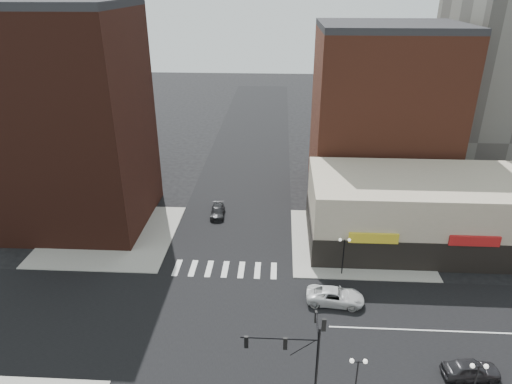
{
  "coord_description": "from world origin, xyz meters",
  "views": [
    {
      "loc": [
        5.34,
        -31.5,
        27.49
      ],
      "look_at": [
        3.37,
        3.99,
        11.0
      ],
      "focal_mm": 32.0,
      "sensor_mm": 36.0,
      "label": 1
    }
  ],
  "objects_px": {
    "street_lamp_ne": "(344,247)",
    "dark_sedan_north": "(218,211)",
    "traffic_signal": "(303,348)",
    "street_lamp_se_b": "(477,375)",
    "dark_sedan_east": "(471,369)",
    "street_lamp_se_a": "(357,370)",
    "white_suv": "(335,296)"
  },
  "relations": [
    {
      "from": "street_lamp_ne",
      "to": "dark_sedan_north",
      "type": "distance_m",
      "value": 19.08
    },
    {
      "from": "traffic_signal",
      "to": "dark_sedan_north",
      "type": "xyz_separation_m",
      "value": [
        -9.7,
        27.98,
        -4.35
      ]
    },
    {
      "from": "street_lamp_se_b",
      "to": "street_lamp_ne",
      "type": "xyz_separation_m",
      "value": [
        -7.0,
        16.0,
        0.0
      ]
    },
    {
      "from": "traffic_signal",
      "to": "dark_sedan_east",
      "type": "bearing_deg",
      "value": 12.4
    },
    {
      "from": "street_lamp_se_a",
      "to": "street_lamp_se_b",
      "type": "height_order",
      "value": "same"
    },
    {
      "from": "traffic_signal",
      "to": "street_lamp_se_a",
      "type": "bearing_deg",
      "value": -2.57
    },
    {
      "from": "traffic_signal",
      "to": "dark_sedan_north",
      "type": "distance_m",
      "value": 29.93
    },
    {
      "from": "dark_sedan_north",
      "to": "street_lamp_se_a",
      "type": "bearing_deg",
      "value": -67.48
    },
    {
      "from": "traffic_signal",
      "to": "white_suv",
      "type": "bearing_deg",
      "value": 72.21
    },
    {
      "from": "street_lamp_se_b",
      "to": "white_suv",
      "type": "xyz_separation_m",
      "value": [
        -8.17,
        11.37,
        -2.55
      ]
    },
    {
      "from": "street_lamp_se_b",
      "to": "dark_sedan_east",
      "type": "bearing_deg",
      "value": 68.04
    },
    {
      "from": "street_lamp_se_b",
      "to": "dark_sedan_east",
      "type": "xyz_separation_m",
      "value": [
        1.22,
        3.02,
        -2.56
      ]
    },
    {
      "from": "dark_sedan_north",
      "to": "dark_sedan_east",
      "type": "bearing_deg",
      "value": -50.96
    },
    {
      "from": "traffic_signal",
      "to": "white_suv",
      "type": "xyz_separation_m",
      "value": [
        3.59,
        11.2,
        -4.22
      ]
    },
    {
      "from": "street_lamp_se_a",
      "to": "white_suv",
      "type": "xyz_separation_m",
      "value": [
        -0.17,
        11.37,
        -2.55
      ]
    },
    {
      "from": "street_lamp_se_a",
      "to": "traffic_signal",
      "type": "bearing_deg",
      "value": 177.43
    },
    {
      "from": "traffic_signal",
      "to": "dark_sedan_north",
      "type": "height_order",
      "value": "traffic_signal"
    },
    {
      "from": "street_lamp_ne",
      "to": "white_suv",
      "type": "height_order",
      "value": "street_lamp_ne"
    },
    {
      "from": "street_lamp_se_a",
      "to": "street_lamp_ne",
      "type": "height_order",
      "value": "same"
    },
    {
      "from": "street_lamp_ne",
      "to": "street_lamp_se_a",
      "type": "bearing_deg",
      "value": -93.58
    },
    {
      "from": "street_lamp_se_b",
      "to": "dark_sedan_east",
      "type": "height_order",
      "value": "street_lamp_se_b"
    },
    {
      "from": "street_lamp_se_b",
      "to": "white_suv",
      "type": "distance_m",
      "value": 14.23
    },
    {
      "from": "dark_sedan_east",
      "to": "dark_sedan_north",
      "type": "bearing_deg",
      "value": 37.39
    },
    {
      "from": "street_lamp_ne",
      "to": "white_suv",
      "type": "bearing_deg",
      "value": -104.18
    },
    {
      "from": "traffic_signal",
      "to": "street_lamp_se_b",
      "type": "xyz_separation_m",
      "value": [
        11.76,
        -0.17,
        -1.67
      ]
    },
    {
      "from": "dark_sedan_east",
      "to": "street_lamp_se_a",
      "type": "bearing_deg",
      "value": 103.47
    },
    {
      "from": "street_lamp_se_b",
      "to": "white_suv",
      "type": "relative_size",
      "value": 0.78
    },
    {
      "from": "street_lamp_se_a",
      "to": "street_lamp_ne",
      "type": "bearing_deg",
      "value": 86.42
    },
    {
      "from": "traffic_signal",
      "to": "street_lamp_ne",
      "type": "xyz_separation_m",
      "value": [
        4.76,
        15.83,
        -1.67
      ]
    },
    {
      "from": "street_lamp_ne",
      "to": "dark_sedan_east",
      "type": "distance_m",
      "value": 15.57
    },
    {
      "from": "street_lamp_se_b",
      "to": "street_lamp_ne",
      "type": "bearing_deg",
      "value": 113.63
    },
    {
      "from": "street_lamp_ne",
      "to": "dark_sedan_north",
      "type": "bearing_deg",
      "value": 139.98
    }
  ]
}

